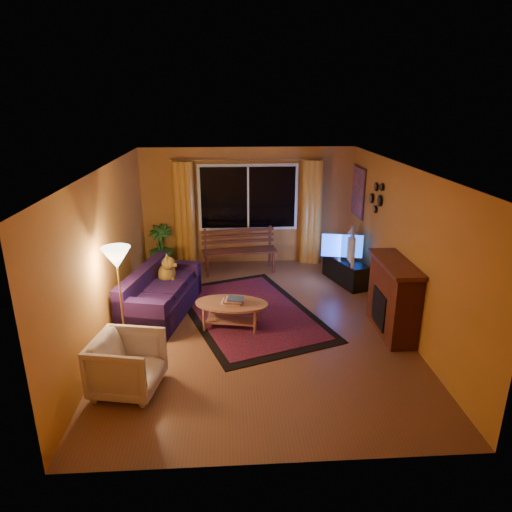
{
  "coord_description": "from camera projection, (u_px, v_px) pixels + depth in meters",
  "views": [
    {
      "loc": [
        -0.44,
        -6.59,
        3.43
      ],
      "look_at": [
        0.0,
        0.3,
        1.05
      ],
      "focal_mm": 32.0,
      "sensor_mm": 36.0,
      "label": 1
    }
  ],
  "objects": [
    {
      "name": "floor",
      "position": [
        257.0,
        324.0,
        7.37
      ],
      "size": [
        4.5,
        6.0,
        0.02
      ],
      "primitive_type": "cube",
      "color": "brown",
      "rests_on": "ground"
    },
    {
      "name": "ceiling",
      "position": [
        257.0,
        167.0,
        6.54
      ],
      "size": [
        4.5,
        6.0,
        0.02
      ],
      "primitive_type": "cube",
      "color": "white",
      "rests_on": "ground"
    },
    {
      "name": "wall_back",
      "position": [
        248.0,
        206.0,
        9.8
      ],
      "size": [
        4.5,
        0.02,
        2.5
      ],
      "primitive_type": "cube",
      "color": "#C17A33",
      "rests_on": "ground"
    },
    {
      "name": "wall_left",
      "position": [
        107.0,
        253.0,
        6.82
      ],
      "size": [
        0.02,
        6.0,
        2.5
      ],
      "primitive_type": "cube",
      "color": "#C17A33",
      "rests_on": "ground"
    },
    {
      "name": "wall_right",
      "position": [
        402.0,
        247.0,
        7.09
      ],
      "size": [
        0.02,
        6.0,
        2.5
      ],
      "primitive_type": "cube",
      "color": "#C17A33",
      "rests_on": "ground"
    },
    {
      "name": "window",
      "position": [
        248.0,
        198.0,
        9.67
      ],
      "size": [
        2.0,
        0.02,
        1.3
      ],
      "primitive_type": "cube",
      "color": "black",
      "rests_on": "wall_back"
    },
    {
      "name": "curtain_rod",
      "position": [
        248.0,
        160.0,
        9.37
      ],
      "size": [
        3.2,
        0.03,
        0.03
      ],
      "primitive_type": "cylinder",
      "rotation": [
        0.0,
        1.57,
        0.0
      ],
      "color": "#BF8C3F",
      "rests_on": "wall_back"
    },
    {
      "name": "curtain_left",
      "position": [
        185.0,
        215.0,
        9.63
      ],
      "size": [
        0.36,
        0.36,
        2.24
      ],
      "primitive_type": "cylinder",
      "color": "orange",
      "rests_on": "ground"
    },
    {
      "name": "curtain_right",
      "position": [
        311.0,
        213.0,
        9.8
      ],
      "size": [
        0.36,
        0.36,
        2.24
      ],
      "primitive_type": "cylinder",
      "color": "orange",
      "rests_on": "ground"
    },
    {
      "name": "bench",
      "position": [
        240.0,
        261.0,
        9.5
      ],
      "size": [
        1.57,
        0.64,
        0.46
      ],
      "primitive_type": "cube",
      "rotation": [
        0.0,
        0.0,
        0.13
      ],
      "color": "#472118",
      "rests_on": "ground"
    },
    {
      "name": "potted_plant",
      "position": [
        161.0,
        247.0,
        9.69
      ],
      "size": [
        0.56,
        0.56,
        0.92
      ],
      "primitive_type": "imported",
      "rotation": [
        0.0,
        0.0,
        -0.09
      ],
      "color": "#235B1E",
      "rests_on": "ground"
    },
    {
      "name": "sofa",
      "position": [
        161.0,
        292.0,
        7.6
      ],
      "size": [
        1.23,
        2.04,
        0.77
      ],
      "primitive_type": "cube",
      "rotation": [
        0.0,
        0.0,
        -0.23
      ],
      "color": "#200E35",
      "rests_on": "ground"
    },
    {
      "name": "dog",
      "position": [
        167.0,
        270.0,
        7.93
      ],
      "size": [
        0.46,
        0.51,
        0.46
      ],
      "primitive_type": null,
      "rotation": [
        0.0,
        0.0,
        0.42
      ],
      "color": "olive",
      "rests_on": "sofa"
    },
    {
      "name": "armchair",
      "position": [
        127.0,
        362.0,
        5.56
      ],
      "size": [
        0.86,
        0.9,
        0.8
      ],
      "primitive_type": "imported",
      "rotation": [
        0.0,
        0.0,
        1.37
      ],
      "color": "beige",
      "rests_on": "ground"
    },
    {
      "name": "floor_lamp",
      "position": [
        121.0,
        299.0,
        6.39
      ],
      "size": [
        0.33,
        0.33,
        1.54
      ],
      "primitive_type": "cylinder",
      "rotation": [
        0.0,
        0.0,
        -0.36
      ],
      "color": "#BF8C3F",
      "rests_on": "ground"
    },
    {
      "name": "rug",
      "position": [
        249.0,
        312.0,
        7.73
      ],
      "size": [
        2.85,
        3.53,
        0.02
      ],
      "primitive_type": "cube",
      "rotation": [
        0.0,
        0.0,
        0.34
      ],
      "color": "maroon",
      "rests_on": "ground"
    },
    {
      "name": "coffee_table",
      "position": [
        232.0,
        315.0,
        7.19
      ],
      "size": [
        1.36,
        1.36,
        0.42
      ],
      "primitive_type": "cylinder",
      "rotation": [
        0.0,
        0.0,
        -0.2
      ],
      "color": "#B06E51",
      "rests_on": "ground"
    },
    {
      "name": "tv_console",
      "position": [
        345.0,
        271.0,
        8.95
      ],
      "size": [
        0.71,
        1.2,
        0.47
      ],
      "primitive_type": "cube",
      "rotation": [
        0.0,
        0.0,
        0.31
      ],
      "color": "black",
      "rests_on": "ground"
    },
    {
      "name": "television",
      "position": [
        347.0,
        246.0,
        8.78
      ],
      "size": [
        0.35,
        0.98,
        0.56
      ],
      "primitive_type": "imported",
      "rotation": [
        0.0,
        0.0,
        1.34
      ],
      "color": "black",
      "rests_on": "tv_console"
    },
    {
      "name": "fireplace",
      "position": [
        393.0,
        299.0,
        6.93
      ],
      "size": [
        0.4,
        1.2,
        1.1
      ],
      "primitive_type": "cube",
      "color": "maroon",
      "rests_on": "ground"
    },
    {
      "name": "mirror_cluster",
      "position": [
        376.0,
        196.0,
        8.13
      ],
      "size": [
        0.06,
        0.6,
        0.56
      ],
      "primitive_type": null,
      "color": "black",
      "rests_on": "wall_right"
    },
    {
      "name": "painting",
      "position": [
        358.0,
        192.0,
        9.27
      ],
      "size": [
        0.04,
        0.76,
        0.96
      ],
      "primitive_type": "cube",
      "color": "#DA531F",
      "rests_on": "wall_right"
    }
  ]
}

